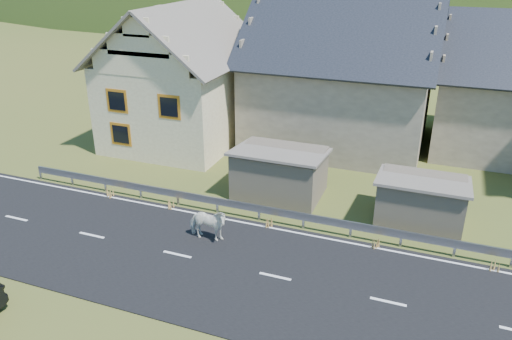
% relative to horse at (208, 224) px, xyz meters
% --- Properties ---
extents(ground, '(160.00, 160.00, 0.00)m').
position_rel_horse_xyz_m(ground, '(3.35, -1.41, -0.76)').
color(ground, '#3E501E').
rests_on(ground, ground).
extents(road, '(60.00, 7.00, 0.04)m').
position_rel_horse_xyz_m(road, '(3.35, -1.41, -0.74)').
color(road, black).
rests_on(road, ground).
extents(lane_markings, '(60.00, 6.60, 0.01)m').
position_rel_horse_xyz_m(lane_markings, '(3.35, -1.41, -0.71)').
color(lane_markings, silver).
rests_on(lane_markings, road).
extents(guardrail, '(28.10, 0.09, 0.75)m').
position_rel_horse_xyz_m(guardrail, '(3.35, 2.28, -0.20)').
color(guardrail, '#93969B').
rests_on(guardrail, ground).
extents(shed_left, '(4.30, 3.30, 2.40)m').
position_rel_horse_xyz_m(shed_left, '(1.35, 5.09, 0.34)').
color(shed_left, '#6E6251').
rests_on(shed_left, ground).
extents(shed_right, '(3.80, 2.90, 2.20)m').
position_rel_horse_xyz_m(shed_right, '(7.85, 4.59, 0.24)').
color(shed_right, '#6E6251').
rests_on(shed_right, ground).
extents(house_cream, '(7.80, 9.80, 8.30)m').
position_rel_horse_xyz_m(house_cream, '(-6.65, 10.59, 3.60)').
color(house_cream, '#F9EBB8').
rests_on(house_cream, ground).
extents(house_stone_a, '(10.80, 9.80, 8.90)m').
position_rel_horse_xyz_m(house_stone_a, '(2.35, 13.59, 3.87)').
color(house_stone_a, tan).
rests_on(house_stone_a, ground).
extents(mountain, '(440.00, 280.00, 260.00)m').
position_rel_horse_xyz_m(mountain, '(8.35, 178.59, -20.76)').
color(mountain, '#263911').
rests_on(mountain, ground).
extents(horse, '(0.87, 1.74, 1.44)m').
position_rel_horse_xyz_m(horse, '(0.00, 0.00, 0.00)').
color(horse, silver).
rests_on(horse, road).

